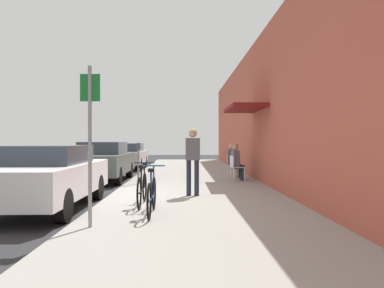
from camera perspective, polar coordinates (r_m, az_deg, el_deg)
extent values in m
plane|color=#2D2D30|center=(10.06, -12.34, -8.16)|extent=(60.00, 60.00, 0.00)
cube|color=#9E9B93|center=(11.86, 0.37, -6.53)|extent=(4.50, 32.00, 0.12)
cube|color=#BC5442|center=(12.12, 11.84, 5.43)|extent=(0.30, 32.00, 5.11)
cube|color=maroon|center=(12.82, 7.91, 5.37)|extent=(1.10, 2.80, 0.12)
cube|color=silver|center=(8.88, -21.17, -5.04)|extent=(1.80, 4.40, 0.68)
cube|color=#333D47|center=(8.98, -20.86, -1.50)|extent=(1.48, 2.11, 0.40)
cylinder|color=black|center=(10.00, -14.18, -6.37)|extent=(0.22, 0.64, 0.64)
cylinder|color=black|center=(10.46, -22.72, -6.08)|extent=(0.22, 0.64, 0.64)
cylinder|color=black|center=(7.39, -18.96, -8.82)|extent=(0.22, 0.64, 0.64)
cube|color=#47514C|center=(14.43, -13.34, -2.86)|extent=(1.80, 4.40, 0.70)
cube|color=#333D47|center=(14.55, -13.22, -0.58)|extent=(1.48, 2.11, 0.44)
cylinder|color=black|center=(15.66, -9.45, -3.87)|extent=(0.22, 0.64, 0.64)
cylinder|color=black|center=(15.96, -15.10, -3.79)|extent=(0.22, 0.64, 0.64)
cylinder|color=black|center=(12.97, -11.17, -4.78)|extent=(0.22, 0.64, 0.64)
cylinder|color=black|center=(13.33, -17.91, -4.65)|extent=(0.22, 0.64, 0.64)
cube|color=#B7B7BC|center=(20.52, -9.73, -1.96)|extent=(1.80, 4.40, 0.62)
cube|color=#333D47|center=(20.66, -9.67, -0.49)|extent=(1.48, 2.11, 0.43)
cylinder|color=black|center=(21.79, -7.14, -2.63)|extent=(0.22, 0.64, 0.64)
cylinder|color=black|center=(22.01, -11.25, -2.60)|extent=(0.22, 0.64, 0.64)
cylinder|color=black|center=(19.08, -7.98, -3.08)|extent=(0.22, 0.64, 0.64)
cylinder|color=black|center=(19.33, -12.65, -3.04)|extent=(0.22, 0.64, 0.64)
cylinder|color=slate|center=(12.32, -8.10, -3.42)|extent=(0.07, 0.07, 1.10)
cube|color=#383D42|center=(12.30, -8.10, -0.35)|extent=(0.12, 0.10, 0.22)
cylinder|color=gray|center=(6.28, -15.19, -0.37)|extent=(0.06, 0.06, 2.60)
cube|color=#19722D|center=(6.35, -15.16, 8.23)|extent=(0.32, 0.02, 0.44)
torus|color=black|center=(7.73, -5.79, -7.41)|extent=(0.04, 0.66, 0.66)
torus|color=black|center=(6.70, -6.50, -8.64)|extent=(0.04, 0.66, 0.66)
cylinder|color=#1E4C8C|center=(7.21, -6.12, -7.98)|extent=(0.04, 1.05, 0.04)
cylinder|color=#1E4C8C|center=(7.03, -6.22, -6.15)|extent=(0.04, 0.04, 0.50)
cube|color=black|center=(7.01, -6.22, -3.95)|extent=(0.10, 0.20, 0.06)
cylinder|color=#1E4C8C|center=(7.65, -5.82, -5.38)|extent=(0.03, 0.03, 0.56)
cylinder|color=#1E4C8C|center=(7.62, -5.82, -3.29)|extent=(0.46, 0.03, 0.03)
torus|color=black|center=(8.76, -7.18, -6.47)|extent=(0.04, 0.66, 0.66)
torus|color=black|center=(7.73, -7.99, -7.42)|extent=(0.04, 0.66, 0.66)
cylinder|color=black|center=(8.24, -7.56, -6.91)|extent=(0.04, 1.05, 0.04)
cylinder|color=black|center=(8.07, -7.68, -5.29)|extent=(0.04, 0.04, 0.50)
cube|color=black|center=(8.04, -7.68, -3.38)|extent=(0.10, 0.20, 0.06)
cylinder|color=black|center=(8.68, -7.22, -4.68)|extent=(0.03, 0.03, 0.56)
cylinder|color=black|center=(8.66, -7.22, -2.83)|extent=(0.46, 0.03, 0.03)
cylinder|color=silver|center=(13.54, 7.46, -4.44)|extent=(0.04, 0.04, 0.45)
cylinder|color=silver|center=(13.18, 7.93, -4.58)|extent=(0.04, 0.04, 0.45)
cylinder|color=silver|center=(13.44, 5.90, -4.48)|extent=(0.04, 0.04, 0.45)
cylinder|color=silver|center=(13.07, 6.33, -4.62)|extent=(0.04, 0.04, 0.45)
cube|color=silver|center=(13.29, 6.90, -3.50)|extent=(0.50, 0.50, 0.03)
cube|color=silver|center=(13.22, 6.05, -2.63)|extent=(0.09, 0.44, 0.40)
cylinder|color=#232838|center=(13.45, 7.52, -4.43)|extent=(0.11, 0.11, 0.47)
cylinder|color=#232838|center=(13.40, 6.99, -3.44)|extent=(0.38, 0.19, 0.14)
cylinder|color=#232838|center=(13.26, 7.77, -4.50)|extent=(0.11, 0.11, 0.47)
cylinder|color=#232838|center=(13.21, 7.23, -3.50)|extent=(0.38, 0.19, 0.14)
cube|color=#595960|center=(13.25, 6.57, -2.19)|extent=(0.27, 0.39, 0.56)
sphere|color=tan|center=(13.24, 6.58, -0.42)|extent=(0.22, 0.22, 0.22)
cylinder|color=silver|center=(14.43, 7.21, -4.14)|extent=(0.04, 0.04, 0.45)
cylinder|color=silver|center=(14.05, 7.00, -4.26)|extent=(0.04, 0.04, 0.45)
cylinder|color=silver|center=(14.48, 5.71, -4.12)|extent=(0.04, 0.04, 0.45)
cylinder|color=silver|center=(14.11, 5.47, -4.24)|extent=(0.04, 0.04, 0.45)
cube|color=silver|center=(14.25, 6.35, -3.23)|extent=(0.55, 0.55, 0.03)
cube|color=silver|center=(14.27, 5.53, -2.40)|extent=(0.15, 0.43, 0.40)
cylinder|color=#232838|center=(14.34, 7.12, -4.13)|extent=(0.11, 0.11, 0.47)
cylinder|color=#232838|center=(14.34, 6.60, -3.18)|extent=(0.38, 0.23, 0.14)
cylinder|color=#232838|center=(14.14, 7.01, -4.19)|extent=(0.11, 0.11, 0.47)
cylinder|color=#232838|center=(14.14, 6.49, -3.24)|extent=(0.38, 0.23, 0.14)
cube|color=#595960|center=(14.24, 6.03, -2.00)|extent=(0.31, 0.41, 0.56)
sphere|color=tan|center=(14.23, 6.03, -0.35)|extent=(0.22, 0.22, 0.22)
cylinder|color=#232838|center=(9.56, -0.49, -5.16)|extent=(0.12, 0.12, 0.90)
cylinder|color=#232838|center=(9.57, 0.71, -5.15)|extent=(0.12, 0.12, 0.90)
cube|color=#595960|center=(9.52, 0.11, -0.78)|extent=(0.36, 0.22, 0.56)
sphere|color=tan|center=(9.52, 0.11, 1.69)|extent=(0.22, 0.22, 0.22)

